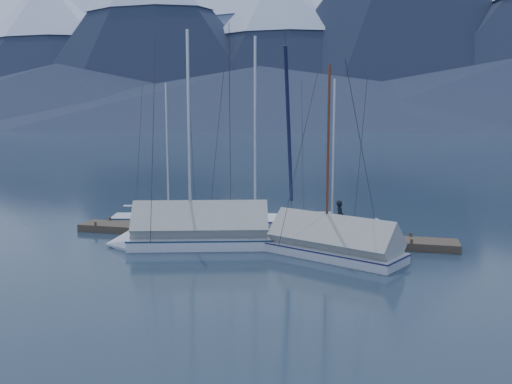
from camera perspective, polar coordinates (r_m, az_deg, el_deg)
ground at (r=23.61m, az=-1.23°, el=-5.95°), size 1000.00×1000.00×0.00m
mountain_range at (r=396.06m, az=14.69°, el=15.42°), size 877.00×584.00×150.50m
dock at (r=25.47m, az=0.00°, el=-4.66°), size 18.00×1.50×0.54m
mooring_posts at (r=25.54m, az=-1.09°, el=-4.07°), size 15.12×1.52×0.35m
sailboat_open_left at (r=29.55m, az=-8.33°, el=-2.91°), size 6.40×3.35×8.14m
sailboat_open_mid at (r=28.06m, az=1.04°, el=-3.32°), size 8.14×3.44×10.59m
sailboat_open_right at (r=27.43m, az=8.89°, el=-3.77°), size 6.45×3.17×8.22m
sailboat_covered_near at (r=22.53m, az=7.11°, el=-5.58°), size 6.80×4.50×8.53m
sailboat_covered_far at (r=24.09m, az=-7.23°, el=-4.51°), size 7.60×4.19×10.22m
person at (r=24.98m, az=8.82°, el=-2.65°), size 0.42×0.60×1.55m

